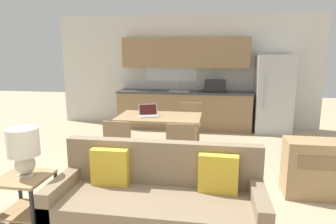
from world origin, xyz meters
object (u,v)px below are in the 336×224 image
(dining_table, at_px, (159,120))
(dining_chair_near_left, at_px, (120,144))
(side_table, at_px, (25,191))
(table_lamp, at_px, (24,147))
(refrigerator, at_px, (273,94))
(couch, at_px, (158,198))
(dining_chair_far_right, at_px, (190,122))
(laptop, at_px, (149,113))
(dining_chair_near_right, at_px, (180,147))
(credenza, at_px, (331,169))

(dining_table, height_order, dining_chair_near_left, dining_chair_near_left)
(side_table, distance_m, table_lamp, 0.48)
(refrigerator, bearing_deg, couch, -113.72)
(table_lamp, xyz_separation_m, dining_chair_far_right, (1.52, 2.90, -0.35))
(dining_table, distance_m, table_lamp, 2.39)
(dining_chair_near_left, distance_m, laptop, 0.86)
(couch, xyz_separation_m, dining_chair_far_right, (0.07, 2.86, 0.14))
(side_table, height_order, dining_chair_near_right, dining_chair_near_right)
(side_table, height_order, laptop, laptop)
(table_lamp, height_order, dining_chair_near_left, table_lamp)
(refrigerator, xyz_separation_m, dining_chair_far_right, (-1.77, -1.34, -0.40))
(couch, xyz_separation_m, table_lamp, (-1.44, -0.04, 0.49))
(side_table, bearing_deg, refrigerator, 52.35)
(refrigerator, bearing_deg, table_lamp, -127.81)
(dining_chair_near_right, bearing_deg, dining_chair_far_right, -96.37)
(side_table, bearing_deg, dining_table, 63.67)
(refrigerator, height_order, table_lamp, refrigerator)
(dining_chair_near_right, relative_size, dining_chair_far_right, 1.00)
(dining_chair_near_right, height_order, laptop, laptop)
(dining_chair_near_left, xyz_separation_m, dining_chair_far_right, (0.90, 1.55, 0.00))
(credenza, xyz_separation_m, dining_chair_near_right, (-1.94, 0.28, 0.11))
(couch, bearing_deg, dining_chair_near_left, 122.30)
(side_table, xyz_separation_m, dining_chair_near_right, (1.53, 1.38, 0.13))
(couch, xyz_separation_m, laptop, (-0.56, 2.06, 0.46))
(couch, xyz_separation_m, dining_chair_near_left, (-0.83, 1.31, 0.14))
(credenza, relative_size, dining_chair_near_left, 1.34)
(refrigerator, xyz_separation_m, table_lamp, (-3.29, -4.24, -0.05))
(dining_chair_near_left, relative_size, dining_chair_far_right, 1.00)
(dining_chair_far_right, relative_size, laptop, 2.16)
(refrigerator, relative_size, laptop, 4.49)
(refrigerator, xyz_separation_m, dining_chair_near_left, (-2.68, -2.89, -0.40))
(dining_table, relative_size, laptop, 3.58)
(dining_table, bearing_deg, laptop, -169.32)
(dining_table, xyz_separation_m, couch, (0.38, -2.10, -0.34))
(dining_table, xyz_separation_m, dining_chair_near_right, (0.46, -0.79, -0.20))
(couch, bearing_deg, side_table, -177.14)
(dining_chair_near_left, height_order, laptop, laptop)
(couch, relative_size, table_lamp, 4.03)
(dining_table, height_order, laptop, laptop)
(credenza, bearing_deg, dining_chair_near_left, 174.35)
(dining_table, height_order, dining_chair_far_right, dining_chair_far_right)
(dining_table, height_order, table_lamp, table_lamp)
(table_lamp, xyz_separation_m, laptop, (0.89, 2.10, -0.03))
(table_lamp, xyz_separation_m, dining_chair_near_left, (0.61, 1.35, -0.35))
(couch, relative_size, side_table, 4.17)
(couch, distance_m, dining_chair_near_right, 1.32)
(refrigerator, height_order, dining_chair_near_left, refrigerator)
(credenza, height_order, dining_chair_near_right, dining_chair_near_right)
(laptop, bearing_deg, credenza, -43.10)
(refrigerator, height_order, side_table, refrigerator)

